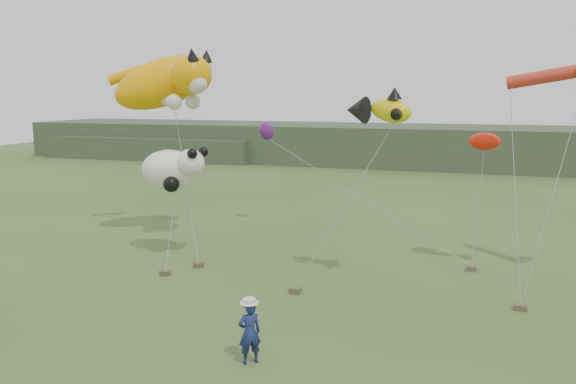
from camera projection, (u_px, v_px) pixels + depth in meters
The scene contains 8 objects.
ground at pixel (298, 339), 16.83m from camera, with size 120.00×120.00×0.00m, color #385123.
headland at pixel (394, 146), 59.30m from camera, with size 90.00×13.00×4.00m.
festival_attendant at pixel (250, 333), 15.18m from camera, with size 0.64×0.42×1.75m, color navy.
sandbag_anchors at pixel (324, 279), 21.93m from camera, with size 13.81×5.12×0.20m.
cat_kite at pixel (170, 81), 27.28m from camera, with size 6.68×4.93×3.78m.
fish_kite at pixel (378, 110), 20.51m from camera, with size 2.78×1.81×1.39m.
panda_kite at pixel (173, 169), 24.96m from camera, with size 3.18×2.06×1.98m.
misc_kites at pixel (380, 136), 26.30m from camera, with size 12.27×5.09×1.01m.
Camera 1 is at (4.64, -15.13, 7.23)m, focal length 35.00 mm.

